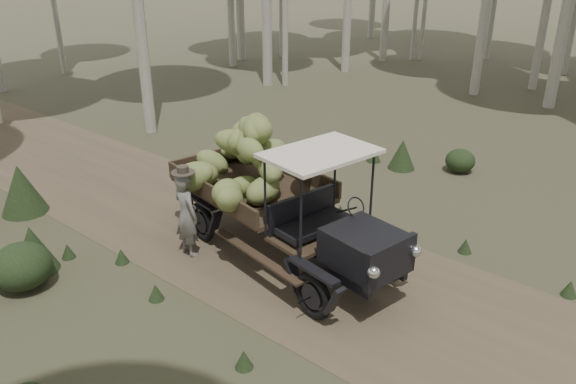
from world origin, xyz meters
name	(u,v)px	position (x,y,z in m)	size (l,w,h in m)	color
ground	(391,304)	(0.00, 0.00, 0.00)	(120.00, 120.00, 0.00)	#473D2B
dirt_track	(391,304)	(0.00, 0.00, 0.00)	(70.00, 4.00, 0.01)	brown
banana_truck	(263,176)	(-2.96, 0.08, 1.52)	(5.55, 2.93, 2.67)	black
farmer	(186,213)	(-3.90, -1.06, 0.86)	(0.67, 0.52, 1.83)	#63615B
undergrowth	(390,342)	(0.80, -1.47, 0.52)	(19.57, 21.53, 1.39)	#233319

